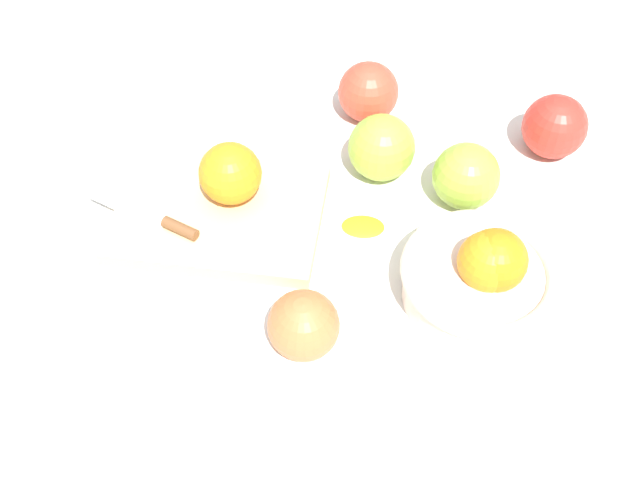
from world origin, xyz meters
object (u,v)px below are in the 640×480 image
(apple_front_left_3, at_px, (555,126))
(knife, at_px, (157,219))
(cutting_board, at_px, (220,214))
(apple_front_left, at_px, (382,148))
(apple_front_left_2, at_px, (466,176))
(apple_back_center, at_px, (304,325))
(orange_on_board, at_px, (230,173))
(apple_front_center, at_px, (366,92))
(bowl, at_px, (482,276))

(apple_front_left_3, bearing_deg, knife, 27.36)
(cutting_board, xyz_separation_m, apple_front_left, (-0.18, -0.12, 0.03))
(apple_front_left, bearing_deg, apple_front_left_3, -158.70)
(apple_front_left_2, height_order, apple_front_left_3, apple_front_left_3)
(apple_back_center, bearing_deg, orange_on_board, -54.79)
(cutting_board, relative_size, apple_front_left_2, 3.00)
(orange_on_board, relative_size, apple_front_center, 0.92)
(cutting_board, bearing_deg, apple_front_left_3, -152.72)
(bowl, relative_size, apple_front_center, 2.13)
(bowl, distance_m, cutting_board, 0.32)
(apple_front_left, xyz_separation_m, apple_front_left_3, (-0.21, -0.08, -0.00))
(apple_back_center, bearing_deg, apple_front_left_2, -121.19)
(apple_front_left, relative_size, apple_front_left_2, 1.03)
(knife, height_order, apple_front_center, apple_front_center)
(apple_front_left_3, bearing_deg, apple_back_center, 54.54)
(orange_on_board, height_order, apple_front_center, orange_on_board)
(apple_front_left_3, bearing_deg, apple_front_left, 21.30)
(orange_on_board, xyz_separation_m, apple_front_center, (-0.13, -0.20, -0.02))
(knife, bearing_deg, apple_front_left, -147.84)
(orange_on_board, relative_size, apple_front_left_2, 0.92)
(bowl, xyz_separation_m, orange_on_board, (0.30, -0.08, 0.02))
(bowl, height_order, knife, bowl)
(apple_front_left_3, height_order, apple_front_center, apple_front_left_3)
(apple_front_center, bearing_deg, knife, 51.12)
(cutting_board, bearing_deg, orange_on_board, -114.13)
(apple_front_left, bearing_deg, apple_front_center, -71.13)
(cutting_board, distance_m, apple_front_left_3, 0.44)
(cutting_board, bearing_deg, knife, 27.90)
(apple_front_left_2, xyz_separation_m, apple_front_left_3, (-0.10, -0.11, 0.00))
(knife, height_order, apple_front_left, apple_front_left)
(apple_front_left, xyz_separation_m, apple_front_left_2, (-0.11, 0.03, -0.00))
(apple_front_left_2, bearing_deg, bowl, 100.89)
(orange_on_board, distance_m, knife, 0.10)
(cutting_board, relative_size, orange_on_board, 3.28)
(bowl, bearing_deg, knife, -3.16)
(knife, distance_m, apple_back_center, 0.23)
(apple_back_center, relative_size, apple_front_left_3, 0.91)
(orange_on_board, relative_size, apple_front_left_3, 0.90)
(apple_front_center, bearing_deg, orange_on_board, 56.39)
(apple_back_center, distance_m, apple_front_left_2, 0.28)
(orange_on_board, height_order, apple_front_left, orange_on_board)
(orange_on_board, relative_size, apple_back_center, 0.99)
(apple_front_left_2, bearing_deg, orange_on_board, 13.52)
(apple_back_center, relative_size, apple_front_left_2, 0.93)
(cutting_board, height_order, apple_front_left_3, apple_front_left_3)
(cutting_board, distance_m, apple_front_left, 0.22)
(bowl, relative_size, apple_front_left_2, 2.12)
(orange_on_board, relative_size, knife, 0.49)
(orange_on_board, bearing_deg, apple_front_left_3, -155.04)
(apple_front_center, bearing_deg, apple_front_left, 108.87)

